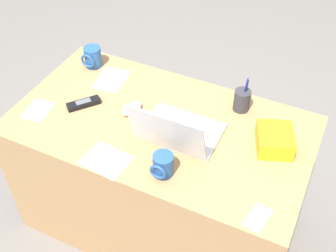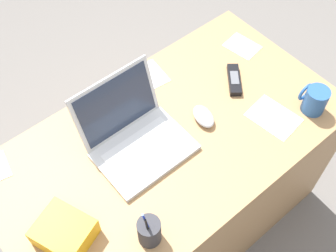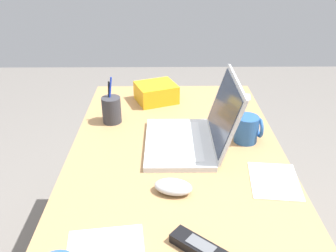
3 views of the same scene
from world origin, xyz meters
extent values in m
plane|color=slate|center=(0.00, 0.00, 0.00)|extent=(6.00, 6.00, 0.00)
cube|color=#A87C4F|center=(0.00, 0.00, 0.35)|extent=(1.30, 0.72, 0.71)
cube|color=silver|center=(-0.11, 0.01, 0.72)|extent=(0.33, 0.23, 0.02)
cube|color=silver|center=(-0.11, 0.03, 0.73)|extent=(0.27, 0.11, 0.00)
cube|color=silver|center=(-0.11, -0.06, 0.73)|extent=(0.09, 0.05, 0.00)
cube|color=silver|center=(-0.11, 0.16, 0.84)|extent=(0.32, 0.07, 0.22)
cube|color=#283347|center=(-0.11, 0.15, 0.84)|extent=(0.29, 0.06, 0.20)
ellipsoid|color=silver|center=(0.15, -0.02, 0.73)|extent=(0.09, 0.12, 0.04)
cylinder|color=#26518C|center=(0.49, -0.24, 0.76)|extent=(0.08, 0.08, 0.10)
torus|color=#26518C|center=(0.49, -0.19, 0.77)|extent=(0.07, 0.01, 0.07)
cylinder|color=#26518C|center=(-0.13, 0.24, 0.76)|extent=(0.08, 0.08, 0.09)
torus|color=#26518C|center=(-0.13, 0.29, 0.76)|extent=(0.07, 0.01, 0.07)
cube|color=black|center=(0.37, 0.04, 0.72)|extent=(0.13, 0.14, 0.02)
cube|color=#595B60|center=(0.37, 0.04, 0.73)|extent=(0.07, 0.07, 0.00)
cylinder|color=#333338|center=(-0.28, -0.24, 0.76)|extent=(0.07, 0.07, 0.10)
cylinder|color=#1933B2|center=(-0.29, -0.25, 0.81)|extent=(0.02, 0.03, 0.16)
cylinder|color=black|center=(-0.29, -0.25, 0.80)|extent=(0.01, 0.01, 0.14)
cube|color=#F2AD19|center=(-0.48, -0.08, 0.75)|extent=(0.19, 0.20, 0.08)
cube|color=white|center=(0.36, -0.18, 0.71)|extent=(0.15, 0.19, 0.00)
cube|color=white|center=(0.10, 0.28, 0.71)|extent=(0.19, 0.16, 0.00)
cube|color=white|center=(0.53, 0.16, 0.71)|extent=(0.12, 0.15, 0.00)
camera|label=1|loc=(-0.61, 1.21, 1.98)|focal=45.83mm
camera|label=2|loc=(-0.55, -0.65, 1.99)|focal=45.79mm
camera|label=3|loc=(0.95, -0.04, 1.35)|focal=38.31mm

